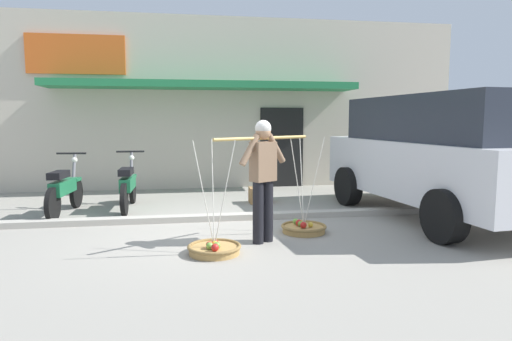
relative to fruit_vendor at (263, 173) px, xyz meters
name	(u,v)px	position (x,y,z in m)	size (l,w,h in m)	color
ground_plane	(219,230)	(-0.54, 0.78, -0.98)	(90.00, 90.00, 0.00)	gray
sidewalk_curb	(216,217)	(-0.54, 1.48, -0.93)	(20.00, 0.24, 0.10)	#AEA89C
fruit_vendor	(263,173)	(0.00, 0.00, 0.00)	(1.44, 0.91, 1.70)	black
fruit_basket_left_side	(214,248)	(-0.71, -0.44, -0.90)	(0.69, 0.69, 1.45)	#B2894C
fruit_basket_right_side	(304,228)	(0.70, 0.44, -0.90)	(0.69, 0.69, 1.45)	#B2894C
motorcycle_nearest_shop	(64,190)	(-3.19, 2.38, -0.52)	(0.54, 1.82, 1.09)	black
motorcycle_second_in_row	(128,186)	(-2.12, 2.70, -0.52)	(0.54, 1.82, 1.09)	black
parked_truck	(439,153)	(3.26, 1.05, 0.15)	(2.50, 4.96, 2.10)	silver
storefront_building	(200,106)	(-0.54, 7.62, 1.12)	(13.00, 6.00, 4.20)	beige
wooden_crate	(260,195)	(0.47, 2.94, -0.82)	(0.44, 0.36, 0.32)	olive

